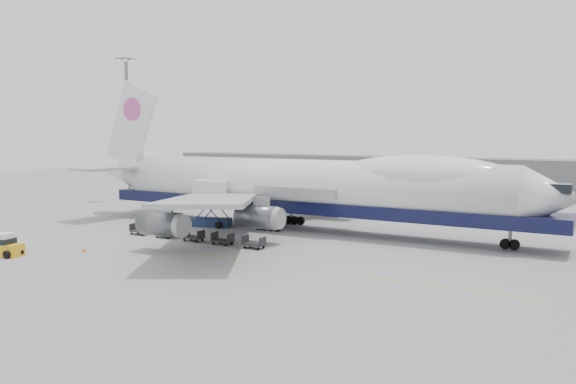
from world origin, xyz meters
The scene contains 13 objects.
ground centered at (0.00, 0.00, 0.00)m, with size 260.00×260.00×0.00m, color gray.
apron_line centered at (0.00, -6.00, 0.01)m, with size 60.00×0.15×0.01m, color gold.
hangar centered at (-10.00, 70.00, 3.50)m, with size 110.00×8.00×7.00m, color slate.
floodlight_mast centered at (-42.00, 24.00, 14.27)m, with size 2.40×2.40×25.43m.
airliner centered at (0.64, 12.00, 5.62)m, with size 67.00×55.30×19.98m.
catering_truck centered at (-11.18, 8.28, 3.43)m, with size 5.28×4.38×6.05m.
baggage_tug centered at (-18.14, -16.26, 1.01)m, with size 3.38×2.29×2.27m.
traffic_cone centered at (-12.82, -11.15, 0.25)m, with size 0.36×0.36×0.54m.
dolly_0 centered at (-14.94, -0.96, 0.53)m, with size 2.30×1.35×1.30m.
dolly_1 centered at (-10.86, -0.96, 0.53)m, with size 2.30×1.35×1.30m.
dolly_2 centered at (-6.77, -0.96, 0.53)m, with size 2.30×1.35×1.30m.
dolly_3 centered at (-2.69, -0.96, 0.53)m, with size 2.30×1.35×1.30m.
dolly_4 centered at (1.40, -0.96, 0.53)m, with size 2.30×1.35×1.30m.
Camera 1 is at (33.54, -49.91, 12.16)m, focal length 35.00 mm.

